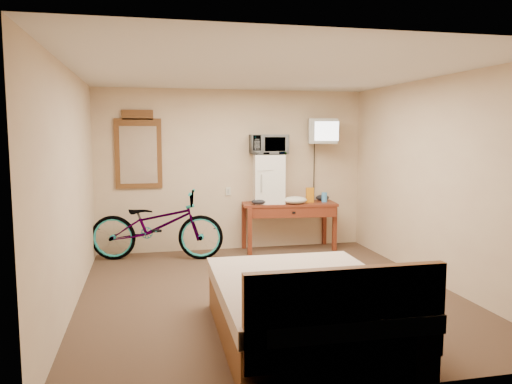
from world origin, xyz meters
TOP-DOWN VIEW (x-y plane):
  - room at (-0.00, 0.00)m, footprint 4.60×4.64m
  - desk at (0.84, 2.00)m, footprint 1.50×0.71m
  - mini_fridge at (0.52, 2.07)m, footprint 0.51×0.49m
  - microwave at (0.52, 2.07)m, footprint 0.56×0.39m
  - snack_bag at (1.17, 1.98)m, footprint 0.12×0.08m
  - blue_cup at (1.40, 1.96)m, footprint 0.09×0.09m
  - cloth_cream at (0.89, 1.87)m, footprint 0.37×0.29m
  - cloth_dark_a at (0.33, 1.91)m, footprint 0.23×0.17m
  - cloth_dark_b at (1.43, 2.13)m, footprint 0.21×0.17m
  - crt_television at (1.37, 2.02)m, footprint 0.52×0.61m
  - wall_mirror at (-1.44, 2.27)m, footprint 0.69×0.04m
  - bicycle at (-1.20, 1.85)m, footprint 2.01×1.02m
  - bed at (0.01, -1.37)m, footprint 1.56×2.05m

SIDE VIEW (x-z plane):
  - bed at x=0.01m, z-range -0.16..0.74m
  - bicycle at x=-1.20m, z-range 0.00..1.01m
  - desk at x=0.84m, z-range 0.26..1.01m
  - cloth_dark_a at x=0.33m, z-range 0.75..0.84m
  - cloth_dark_b at x=1.43m, z-range 0.75..0.85m
  - cloth_cream at x=0.89m, z-range 0.75..0.87m
  - blue_cup at x=1.40m, z-range 0.75..0.90m
  - snack_bag at x=1.17m, z-range 0.75..0.98m
  - mini_fridge at x=0.52m, z-range 0.75..1.50m
  - room at x=0.00m, z-range 0.00..2.50m
  - wall_mirror at x=-1.44m, z-range 0.99..2.15m
  - microwave at x=0.52m, z-range 1.50..1.81m
  - crt_television at x=1.37m, z-range 1.67..2.05m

